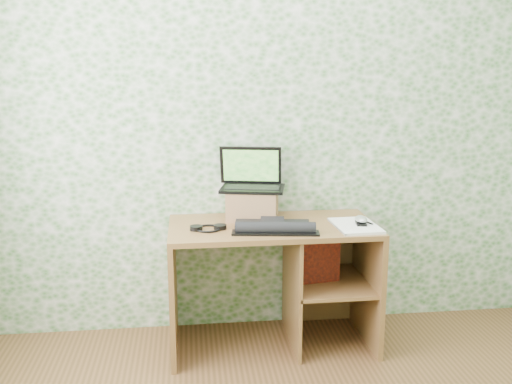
{
  "coord_description": "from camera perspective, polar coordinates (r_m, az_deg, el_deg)",
  "views": [
    {
      "loc": [
        -0.48,
        -1.72,
        1.66
      ],
      "look_at": [
        -0.1,
        1.39,
        0.96
      ],
      "focal_mm": 40.0,
      "sensor_mm": 36.0,
      "label": 1
    }
  ],
  "objects": [
    {
      "name": "laptop",
      "position": [
        3.43,
        -0.42,
        1.3
      ],
      "size": [
        0.42,
        0.34,
        0.25
      ],
      "rotation": [
        0.0,
        0.0,
        -0.22
      ],
      "color": "black",
      "rests_on": "riser"
    },
    {
      "name": "mouse",
      "position": [
        3.32,
        10.47,
        -2.88
      ],
      "size": [
        0.08,
        0.12,
        0.04
      ],
      "primitive_type": "ellipsoid",
      "rotation": [
        0.0,
        0.0,
        -0.16
      ],
      "color": "silver",
      "rests_on": "notepad"
    },
    {
      "name": "red_box",
      "position": [
        3.43,
        6.06,
        -6.3
      ],
      "size": [
        0.28,
        0.13,
        0.32
      ],
      "primitive_type": "cube",
      "rotation": [
        0.0,
        0.0,
        0.15
      ],
      "color": "maroon",
      "rests_on": "desk"
    },
    {
      "name": "headphones",
      "position": [
        3.23,
        -4.8,
        -3.61
      ],
      "size": [
        0.21,
        0.15,
        0.03
      ],
      "rotation": [
        0.0,
        0.0,
        0.04
      ],
      "color": "black",
      "rests_on": "desk"
    },
    {
      "name": "wall_back",
      "position": [
        3.52,
        0.96,
        6.75
      ],
      "size": [
        3.5,
        0.0,
        3.5
      ],
      "primitive_type": "plane",
      "rotation": [
        1.57,
        0.0,
        0.0
      ],
      "color": "silver",
      "rests_on": "ground"
    },
    {
      "name": "keyboard",
      "position": [
        3.2,
        1.79,
        -3.48
      ],
      "size": [
        0.49,
        0.3,
        0.07
      ],
      "rotation": [
        0.0,
        0.0,
        -0.14
      ],
      "color": "black",
      "rests_on": "desk"
    },
    {
      "name": "desk",
      "position": [
        3.44,
        2.85,
        -7.4
      ],
      "size": [
        1.2,
        0.6,
        0.75
      ],
      "color": "brown",
      "rests_on": "floor"
    },
    {
      "name": "riser",
      "position": [
        3.43,
        -0.34,
        -1.25
      ],
      "size": [
        0.34,
        0.3,
        0.18
      ],
      "primitive_type": "cube",
      "rotation": [
        0.0,
        0.0,
        -0.22
      ],
      "color": "#906440",
      "rests_on": "desk"
    },
    {
      "name": "pen",
      "position": [
        3.38,
        10.79,
        -2.86
      ],
      "size": [
        0.06,
        0.14,
        0.01
      ],
      "primitive_type": "cylinder",
      "rotation": [
        1.57,
        0.0,
        0.34
      ],
      "color": "black",
      "rests_on": "notepad"
    },
    {
      "name": "notepad",
      "position": [
        3.32,
        9.93,
        -3.35
      ],
      "size": [
        0.25,
        0.34,
        0.02
      ],
      "primitive_type": "cube",
      "rotation": [
        0.0,
        0.0,
        0.05
      ],
      "color": "white",
      "rests_on": "desk"
    }
  ]
}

